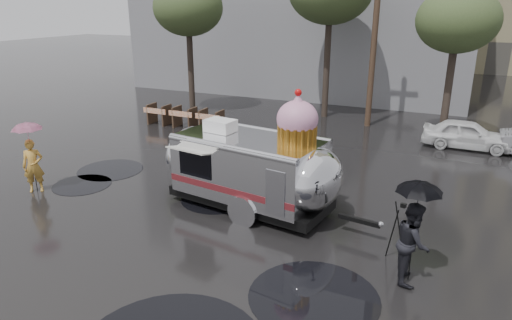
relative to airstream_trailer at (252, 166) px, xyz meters
The scene contains 12 objects.
ground 3.55m from the airstream_trailer, 113.69° to the right, with size 120.00×120.00×0.00m, color black.
puddles 3.24m from the airstream_trailer, 104.09° to the right, with size 11.63×9.70×0.01m.
utility_pole 11.53m from the airstream_trailer, 83.88° to the left, with size 1.60×0.28×9.00m.
tree_left 13.65m from the airstream_trailer, 129.80° to the left, with size 3.64×3.64×6.95m.
tree_right 11.64m from the airstream_trailer, 64.90° to the left, with size 3.36×3.36×6.42m.
barricade_row 9.81m from the airstream_trailer, 134.67° to the left, with size 4.30×0.80×1.00m.
airstream_trailer is the anchor object (origin of this frame).
person_left 7.13m from the airstream_trailer, 165.65° to the right, with size 0.62×0.42×1.73m, color gold.
umbrella_pink 7.14m from the airstream_trailer, 165.65° to the right, with size 1.13×1.13×2.32m.
person_right 5.12m from the airstream_trailer, 22.48° to the right, with size 0.88×0.49×1.84m, color black.
umbrella_black 5.15m from the airstream_trailer, 22.48° to the right, with size 1.19×1.19×2.36m.
tripod 4.53m from the airstream_trailer, 13.96° to the right, with size 0.57×0.57×1.42m.
Camera 1 is at (6.57, -8.23, 5.82)m, focal length 32.00 mm.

